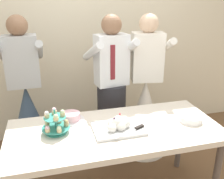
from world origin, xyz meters
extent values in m
cube|color=beige|center=(0.00, 1.46, 1.45)|extent=(5.20, 0.10, 2.90)
cube|color=silver|center=(0.00, 0.00, 0.75)|extent=(1.80, 0.80, 0.05)
cylinder|color=#564C47|center=(0.82, -0.32, 0.36)|extent=(0.06, 0.06, 0.72)
cylinder|color=#564C47|center=(-0.82, 0.32, 0.36)|extent=(0.06, 0.06, 0.72)
cylinder|color=#564C47|center=(0.82, 0.32, 0.36)|extent=(0.06, 0.06, 0.72)
cylinder|color=teal|center=(-0.49, 0.06, 0.78)|extent=(0.17, 0.17, 0.01)
cylinder|color=teal|center=(-0.49, 0.06, 0.88)|extent=(0.01, 0.01, 0.21)
cylinder|color=teal|center=(-0.49, 0.06, 0.82)|extent=(0.23, 0.23, 0.01)
cylinder|color=#D1B784|center=(-0.40, 0.07, 0.84)|extent=(0.04, 0.04, 0.03)
sphere|color=#D6B27A|center=(-0.40, 0.07, 0.86)|extent=(0.04, 0.04, 0.04)
cylinder|color=#D1B784|center=(-0.46, 0.14, 0.84)|extent=(0.04, 0.04, 0.03)
sphere|color=brown|center=(-0.46, 0.14, 0.86)|extent=(0.04, 0.04, 0.04)
cylinder|color=#D1B784|center=(-0.56, 0.12, 0.84)|extent=(0.04, 0.04, 0.03)
sphere|color=beige|center=(-0.56, 0.12, 0.86)|extent=(0.04, 0.04, 0.04)
cylinder|color=#D1B784|center=(-0.56, 0.01, 0.84)|extent=(0.04, 0.04, 0.03)
sphere|color=#EAB7C6|center=(-0.56, 0.01, 0.86)|extent=(0.04, 0.04, 0.04)
cylinder|color=#D1B784|center=(-0.47, -0.02, 0.84)|extent=(0.04, 0.04, 0.03)
sphere|color=beige|center=(-0.47, -0.02, 0.86)|extent=(0.04, 0.04, 0.04)
cylinder|color=teal|center=(-0.49, 0.06, 0.92)|extent=(0.18, 0.18, 0.01)
cylinder|color=#D1B784|center=(-0.43, 0.07, 0.93)|extent=(0.04, 0.04, 0.03)
sphere|color=beige|center=(-0.43, 0.07, 0.96)|extent=(0.04, 0.04, 0.04)
cylinder|color=#D1B784|center=(-0.49, 0.13, 0.93)|extent=(0.04, 0.04, 0.03)
sphere|color=#EAB7C6|center=(-0.49, 0.13, 0.96)|extent=(0.04, 0.04, 0.04)
cylinder|color=#D1B784|center=(-0.55, 0.07, 0.93)|extent=(0.04, 0.04, 0.03)
sphere|color=white|center=(-0.55, 0.07, 0.96)|extent=(0.04, 0.04, 0.04)
cylinder|color=#D1B784|center=(-0.49, 0.00, 0.93)|extent=(0.04, 0.04, 0.03)
sphere|color=beige|center=(-0.49, 0.00, 0.96)|extent=(0.04, 0.04, 0.04)
cube|color=silver|center=(0.01, -0.03, 0.79)|extent=(0.42, 0.31, 0.02)
sphere|color=white|center=(0.07, -0.03, 0.83)|extent=(0.09, 0.09, 0.09)
sphere|color=white|center=(0.03, 0.02, 0.83)|extent=(0.10, 0.10, 0.10)
sphere|color=white|center=(-0.03, 0.01, 0.83)|extent=(0.08, 0.08, 0.08)
sphere|color=white|center=(-0.05, -0.07, 0.83)|extent=(0.07, 0.07, 0.07)
sphere|color=white|center=(0.03, -0.06, 0.83)|extent=(0.08, 0.08, 0.08)
sphere|color=white|center=(0.01, -0.03, 0.84)|extent=(0.11, 0.11, 0.11)
sphere|color=#DB474C|center=(-0.02, -0.02, 0.88)|extent=(0.02, 0.02, 0.02)
sphere|color=#2D1938|center=(0.02, -0.03, 0.88)|extent=(0.02, 0.02, 0.02)
sphere|color=#2D1938|center=(-0.02, -0.03, 0.89)|extent=(0.02, 0.02, 0.02)
sphere|color=#DB474C|center=(0.05, 0.04, 0.89)|extent=(0.02, 0.02, 0.02)
cube|color=silver|center=(0.04, -0.14, 0.80)|extent=(0.22, 0.11, 0.00)
cube|color=black|center=(0.18, -0.08, 0.81)|extent=(0.09, 0.06, 0.02)
cylinder|color=white|center=(0.68, -0.04, 0.78)|extent=(0.20, 0.20, 0.01)
cylinder|color=white|center=(0.68, -0.04, 0.79)|extent=(0.20, 0.20, 0.01)
cylinder|color=white|center=(0.68, -0.04, 0.80)|extent=(0.20, 0.20, 0.01)
cylinder|color=white|center=(0.69, -0.04, 0.81)|extent=(0.20, 0.20, 0.01)
cylinder|color=white|center=(0.69, -0.04, 0.82)|extent=(0.20, 0.20, 0.01)
cylinder|color=white|center=(-0.35, 0.25, 0.78)|extent=(0.24, 0.24, 0.01)
cylinder|color=#EAB7C6|center=(-0.35, 0.25, 0.82)|extent=(0.16, 0.16, 0.06)
cylinder|color=#232328|center=(0.15, 0.71, 0.46)|extent=(0.32, 0.32, 0.92)
cube|color=white|center=(0.15, 0.71, 1.19)|extent=(0.37, 0.25, 0.54)
sphere|color=#8C664C|center=(0.15, 0.71, 1.55)|extent=(0.21, 0.21, 0.21)
cylinder|color=white|center=(-0.06, 0.68, 1.30)|extent=(0.15, 0.49, 0.28)
cylinder|color=white|center=(0.32, 0.73, 1.30)|extent=(0.15, 0.49, 0.28)
cube|color=maroon|center=(0.13, 0.60, 1.19)|extent=(0.05, 0.02, 0.36)
cone|color=white|center=(0.57, 0.74, 0.46)|extent=(0.56, 0.56, 0.92)
cube|color=white|center=(0.57, 0.74, 1.19)|extent=(0.37, 0.25, 0.54)
sphere|color=beige|center=(0.57, 0.74, 1.55)|extent=(0.21, 0.21, 0.21)
cylinder|color=white|center=(0.40, 0.77, 1.30)|extent=(0.15, 0.49, 0.28)
cylinder|color=white|center=(0.77, 0.71, 1.30)|extent=(0.15, 0.49, 0.28)
cone|color=#334760|center=(-0.76, 0.89, 0.46)|extent=(0.56, 0.56, 0.92)
cube|color=#B2B7BC|center=(-0.76, 0.89, 1.19)|extent=(0.35, 0.21, 0.54)
sphere|color=#8C664C|center=(-0.76, 0.89, 1.55)|extent=(0.21, 0.21, 0.21)
cylinder|color=#B2B7BC|center=(-0.96, 0.88, 1.30)|extent=(0.09, 0.49, 0.28)
cylinder|color=#B2B7BC|center=(-0.58, 0.89, 1.30)|extent=(0.09, 0.49, 0.28)
camera|label=1|loc=(-0.51, -1.82, 1.85)|focal=40.70mm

